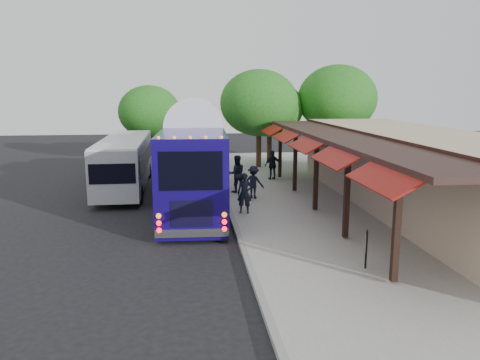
{
  "coord_description": "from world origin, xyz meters",
  "views": [
    {
      "loc": [
        -1.76,
        -15.54,
        5.35
      ],
      "look_at": [
        0.33,
        3.04,
        1.8
      ],
      "focal_mm": 35.0,
      "sensor_mm": 36.0,
      "label": 1
    }
  ],
  "objects_px": {
    "ped_c": "(273,165)",
    "ped_d": "(254,182)",
    "sign_board": "(366,244)",
    "ped_b": "(237,174)",
    "coach_bus": "(194,159)",
    "ped_a": "(245,193)",
    "city_bus": "(125,161)"
  },
  "relations": [
    {
      "from": "ped_a",
      "to": "ped_d",
      "type": "distance_m",
      "value": 2.91
    },
    {
      "from": "city_bus",
      "to": "ped_c",
      "type": "relative_size",
      "value": 6.03
    },
    {
      "from": "ped_b",
      "to": "coach_bus",
      "type": "bearing_deg",
      "value": 29.91
    },
    {
      "from": "coach_bus",
      "to": "sign_board",
      "type": "height_order",
      "value": "coach_bus"
    },
    {
      "from": "sign_board",
      "to": "ped_b",
      "type": "bearing_deg",
      "value": 125.57
    },
    {
      "from": "ped_b",
      "to": "sign_board",
      "type": "distance_m",
      "value": 11.46
    },
    {
      "from": "ped_d",
      "to": "sign_board",
      "type": "height_order",
      "value": "ped_d"
    },
    {
      "from": "ped_a",
      "to": "sign_board",
      "type": "height_order",
      "value": "ped_a"
    },
    {
      "from": "ped_a",
      "to": "sign_board",
      "type": "xyz_separation_m",
      "value": [
        2.8,
        -6.82,
        -0.12
      ]
    },
    {
      "from": "coach_bus",
      "to": "sign_board",
      "type": "bearing_deg",
      "value": -60.54
    },
    {
      "from": "ped_b",
      "to": "ped_c",
      "type": "xyz_separation_m",
      "value": [
        2.53,
        3.33,
        -0.1
      ]
    },
    {
      "from": "ped_b",
      "to": "ped_d",
      "type": "height_order",
      "value": "ped_b"
    },
    {
      "from": "coach_bus",
      "to": "sign_board",
      "type": "xyz_separation_m",
      "value": [
        4.89,
        -9.42,
        -1.25
      ]
    },
    {
      "from": "city_bus",
      "to": "ped_b",
      "type": "distance_m",
      "value": 6.45
    },
    {
      "from": "coach_bus",
      "to": "ped_a",
      "type": "bearing_deg",
      "value": -49.23
    },
    {
      "from": "ped_d",
      "to": "sign_board",
      "type": "relative_size",
      "value": 1.44
    },
    {
      "from": "sign_board",
      "to": "coach_bus",
      "type": "bearing_deg",
      "value": 139.4
    },
    {
      "from": "coach_bus",
      "to": "ped_d",
      "type": "distance_m",
      "value": 3.13
    },
    {
      "from": "coach_bus",
      "to": "sign_board",
      "type": "distance_m",
      "value": 10.69
    },
    {
      "from": "ped_c",
      "to": "ped_a",
      "type": "bearing_deg",
      "value": 56.69
    },
    {
      "from": "ped_a",
      "to": "ped_c",
      "type": "xyz_separation_m",
      "value": [
        2.63,
        7.65,
        -0.01
      ]
    },
    {
      "from": "ped_a",
      "to": "coach_bus",
      "type": "bearing_deg",
      "value": 142.68
    },
    {
      "from": "ped_d",
      "to": "ped_c",
      "type": "bearing_deg",
      "value": -82.58
    },
    {
      "from": "coach_bus",
      "to": "ped_b",
      "type": "relative_size",
      "value": 6.52
    },
    {
      "from": "ped_a",
      "to": "ped_b",
      "type": "relative_size",
      "value": 0.9
    },
    {
      "from": "ped_b",
      "to": "ped_d",
      "type": "relative_size",
      "value": 1.2
    },
    {
      "from": "coach_bus",
      "to": "ped_b",
      "type": "bearing_deg",
      "value": 40.02
    },
    {
      "from": "coach_bus",
      "to": "ped_b",
      "type": "xyz_separation_m",
      "value": [
        2.2,
        1.72,
        -1.04
      ]
    },
    {
      "from": "ped_c",
      "to": "ped_d",
      "type": "relative_size",
      "value": 1.08
    },
    {
      "from": "coach_bus",
      "to": "ped_c",
      "type": "distance_m",
      "value": 7.0
    },
    {
      "from": "coach_bus",
      "to": "ped_c",
      "type": "relative_size",
      "value": 7.27
    },
    {
      "from": "ped_b",
      "to": "ped_c",
      "type": "relative_size",
      "value": 1.12
    }
  ]
}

